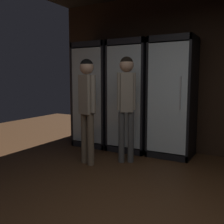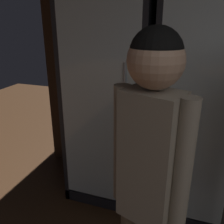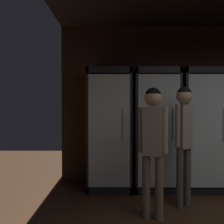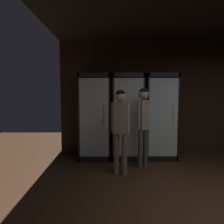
{
  "view_description": "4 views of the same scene",
  "coord_description": "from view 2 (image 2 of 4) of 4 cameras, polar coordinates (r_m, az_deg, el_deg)",
  "views": [
    {
      "loc": [
        0.65,
        -1.66,
        1.3
      ],
      "look_at": [
        -1.54,
        2.28,
        0.73
      ],
      "focal_mm": 42.23,
      "sensor_mm": 36.0,
      "label": 1
    },
    {
      "loc": [
        -1.45,
        0.72,
        1.6
      ],
      "look_at": [
        -2.08,
        2.55,
        0.88
      ],
      "focal_mm": 38.85,
      "sensor_mm": 36.0,
      "label": 2
    },
    {
      "loc": [
        -2.06,
        -1.25,
        1.36
      ],
      "look_at": [
        -2.09,
        2.72,
        1.27
      ],
      "focal_mm": 37.9,
      "sensor_mm": 36.0,
      "label": 3
    },
    {
      "loc": [
        -1.78,
        -2.37,
        1.54
      ],
      "look_at": [
        -1.73,
        2.43,
        1.11
      ],
      "focal_mm": 34.77,
      "sensor_mm": 36.0,
      "label": 4
    }
  ],
  "objects": [
    {
      "name": "cooler_far_left",
      "position": [
        2.2,
        0.27,
        3.97
      ],
      "size": [
        0.72,
        0.64,
        1.98
      ],
      "color": "black",
      "rests_on": "ground"
    },
    {
      "name": "cooler_left",
      "position": [
        2.09,
        20.49,
        1.61
      ],
      "size": [
        0.72,
        0.64,
        1.98
      ],
      "color": "black",
      "rests_on": "ground"
    },
    {
      "name": "shopper_near",
      "position": [
        1.08,
        8.63,
        -14.13
      ],
      "size": [
        0.34,
        0.22,
        1.6
      ],
      "color": "#72604C",
      "rests_on": "ground"
    }
  ]
}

